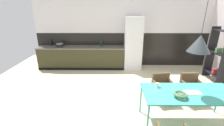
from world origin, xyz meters
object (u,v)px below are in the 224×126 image
(mug_white_ceramic, at_px, (158,85))
(pendant_lamp_over_table_near, at_px, (200,44))
(open_book, at_px, (192,92))
(open_shelf_unit, at_px, (218,55))
(armchair_head_of_table, at_px, (191,84))
(cooking_pot, at_px, (60,45))
(armchair_near_window, at_px, (162,84))
(dining_table, at_px, (189,94))
(refrigerator_column, at_px, (133,43))
(bottle_vinegar_dark, at_px, (51,43))
(fruit_bowl, at_px, (180,95))
(bottle_oil_tall, at_px, (101,43))

(mug_white_ceramic, relative_size, pendant_lamp_over_table_near, 0.11)
(open_book, relative_size, open_shelf_unit, 0.18)
(pendant_lamp_over_table_near, bearing_deg, armchair_head_of_table, 61.21)
(cooking_pot, bearing_deg, armchair_near_window, -34.80)
(dining_table, xyz_separation_m, open_shelf_unit, (1.91, 2.13, 0.18))
(refrigerator_column, xyz_separation_m, bottle_vinegar_dark, (-3.37, 0.23, -0.03))
(armchair_head_of_table, height_order, armchair_near_window, armchair_head_of_table)
(mug_white_ceramic, height_order, bottle_vinegar_dark, bottle_vinegar_dark)
(mug_white_ceramic, bearing_deg, dining_table, -20.21)
(fruit_bowl, height_order, mug_white_ceramic, same)
(open_book, bearing_deg, mug_white_ceramic, 160.28)
(refrigerator_column, relative_size, armchair_near_window, 2.79)
(mug_white_ceramic, bearing_deg, fruit_bowl, -51.34)
(fruit_bowl, distance_m, bottle_vinegar_dark, 5.35)
(bottle_vinegar_dark, height_order, open_shelf_unit, open_shelf_unit)
(mug_white_ceramic, xyz_separation_m, pendant_lamp_over_table_near, (0.59, -0.22, 0.95))
(refrigerator_column, height_order, dining_table, refrigerator_column)
(refrigerator_column, bearing_deg, fruit_bowl, -82.10)
(armchair_head_of_table, relative_size, armchair_near_window, 1.01)
(open_book, height_order, bottle_oil_tall, bottle_oil_tall)
(mug_white_ceramic, bearing_deg, bottle_oil_tall, 114.40)
(fruit_bowl, relative_size, open_shelf_unit, 0.14)
(bottle_vinegar_dark, bearing_deg, open_shelf_unit, -13.01)
(refrigerator_column, bearing_deg, mug_white_ceramic, -86.98)
(armchair_head_of_table, height_order, pendant_lamp_over_table_near, pendant_lamp_over_table_near)
(bottle_oil_tall, xyz_separation_m, pendant_lamp_over_table_near, (2.03, -3.39, 0.74))
(refrigerator_column, height_order, bottle_vinegar_dark, refrigerator_column)
(armchair_head_of_table, xyz_separation_m, mug_white_ceramic, (-1.10, -0.69, 0.33))
(open_book, relative_size, mug_white_ceramic, 2.60)
(dining_table, height_order, open_book, open_book)
(armchair_head_of_table, xyz_separation_m, fruit_bowl, (-0.78, -1.09, 0.34))
(open_shelf_unit, bearing_deg, mug_white_ceramic, -52.55)
(bottle_vinegar_dark, xyz_separation_m, pendant_lamp_over_table_near, (4.13, -3.53, 0.76))
(refrigerator_column, bearing_deg, bottle_oil_tall, 176.02)
(refrigerator_column, relative_size, pendant_lamp_over_table_near, 1.83)
(fruit_bowl, bearing_deg, open_shelf_unit, 46.72)
(dining_table, bearing_deg, cooking_pot, 138.25)
(refrigerator_column, distance_m, pendant_lamp_over_table_near, 3.46)
(armchair_head_of_table, xyz_separation_m, open_book, (-0.46, -0.92, 0.29))
(open_book, bearing_deg, refrigerator_column, 103.63)
(dining_table, distance_m, armchair_near_window, 0.97)
(fruit_bowl, distance_m, pendant_lamp_over_table_near, 0.99)
(bottle_vinegar_dark, distance_m, pendant_lamp_over_table_near, 5.48)
(armchair_head_of_table, relative_size, mug_white_ceramic, 6.13)
(armchair_near_window, distance_m, open_book, 1.00)
(dining_table, xyz_separation_m, mug_white_ceramic, (-0.59, 0.22, 0.09))
(cooking_pot, xyz_separation_m, open_shelf_unit, (5.59, -1.16, -0.07))
(armchair_head_of_table, bearing_deg, open_book, 60.16)
(fruit_bowl, bearing_deg, mug_white_ceramic, 128.66)
(bottle_oil_tall, bearing_deg, mug_white_ceramic, -65.60)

